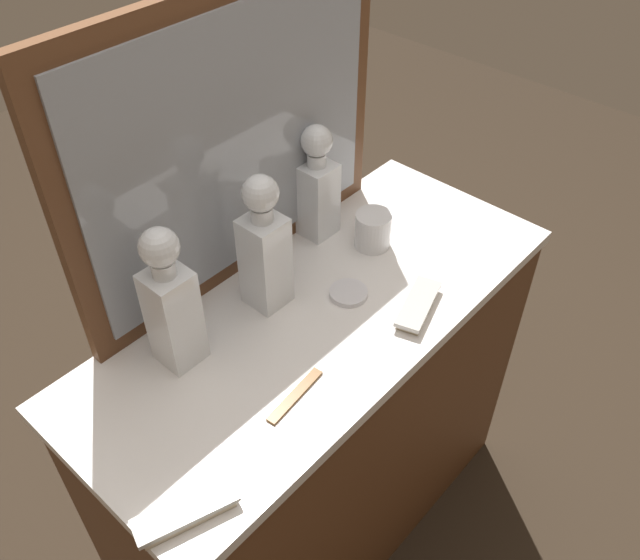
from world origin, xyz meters
name	(u,v)px	position (x,y,z in m)	size (l,w,h in m)	color
ground_plane	(320,515)	(0.00, 0.00, 0.00)	(6.00, 6.00, 0.00)	#2D2319
dresser	(320,429)	(0.00, 0.00, 0.44)	(1.12, 0.48, 0.87)	brown
dresser_mirror	(235,143)	(0.00, 0.22, 1.18)	(0.79, 0.03, 0.62)	brown
crystal_decanter_left	(265,255)	(-0.05, 0.10, 1.00)	(0.08, 0.08, 0.31)	white
crystal_decanter_right	(317,192)	(0.19, 0.18, 0.98)	(0.08, 0.08, 0.28)	white
crystal_decanter_rear	(172,310)	(-0.28, 0.11, 1.00)	(0.08, 0.08, 0.31)	white
crystal_tumbler_front	(373,231)	(0.24, 0.05, 0.91)	(0.08, 0.08, 0.09)	white
silver_brush_far_right	(186,512)	(-0.49, -0.16, 0.88)	(0.18, 0.10, 0.02)	#B7A88C
silver_brush_right	(418,306)	(0.13, -0.16, 0.88)	(0.17, 0.10, 0.02)	#B7A88C
porcelain_dish	(348,293)	(0.07, -0.02, 0.88)	(0.08, 0.08, 0.01)	silver
tortoiseshell_comb	(295,396)	(-0.20, -0.12, 0.87)	(0.15, 0.04, 0.01)	brown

